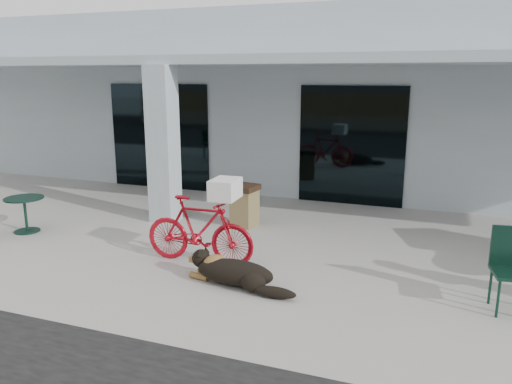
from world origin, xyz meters
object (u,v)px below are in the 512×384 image
at_px(dog, 235,271).
at_px(trash_receptacle, 245,206).
at_px(bicycle, 199,230).
at_px(cafe_table_near, 26,215).

height_order(dog, trash_receptacle, trash_receptacle).
bearing_deg(trash_receptacle, dog, -71.16).
relative_size(bicycle, trash_receptacle, 2.16).
bearing_deg(bicycle, trash_receptacle, -0.70).
distance_m(bicycle, dog, 1.12).
bearing_deg(cafe_table_near, bicycle, -4.44).
bearing_deg(dog, trash_receptacle, 118.91).
height_order(cafe_table_near, trash_receptacle, trash_receptacle).
bearing_deg(cafe_table_near, dog, -11.19).
distance_m(bicycle, trash_receptacle, 2.09).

